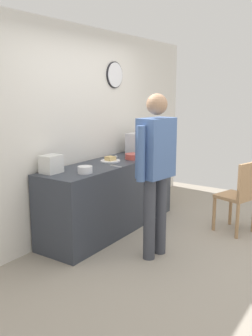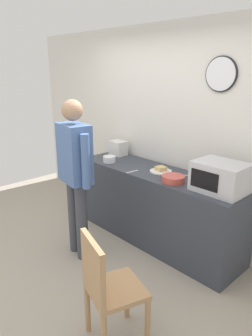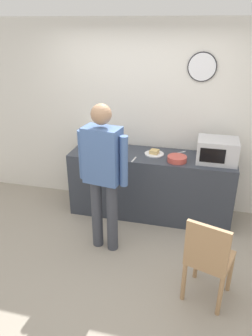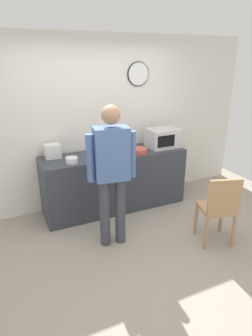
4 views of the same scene
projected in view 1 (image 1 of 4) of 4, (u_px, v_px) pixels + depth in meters
ground_plane at (189, 256)px, 4.14m from camera, size 6.00×6.00×0.00m
back_wall at (78, 131)px, 4.74m from camera, size 5.40×0.13×2.60m
kitchen_counter at (111, 196)px, 4.87m from camera, size 2.21×0.62×0.91m
microwave at (145, 143)px, 5.41m from camera, size 0.50×0.39×0.30m
sandwich_plate at (110, 160)px, 4.81m from camera, size 0.26×0.26×0.07m
salad_bowl at (134, 156)px, 4.98m from camera, size 0.25×0.25×0.07m
cereal_bowl at (85, 170)px, 4.12m from camera, size 0.17×0.17×0.08m
toaster at (51, 164)px, 4.13m from camera, size 0.22×0.18×0.20m
fork_utensil at (116, 166)px, 4.49m from camera, size 0.04×0.17×0.01m
spoon_utensil at (116, 156)px, 5.16m from camera, size 0.14×0.13×0.01m
person_standing at (156, 164)px, 3.94m from camera, size 0.58×0.30×1.78m
wooden_chair at (240, 194)px, 4.71m from camera, size 0.50×0.50×0.94m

